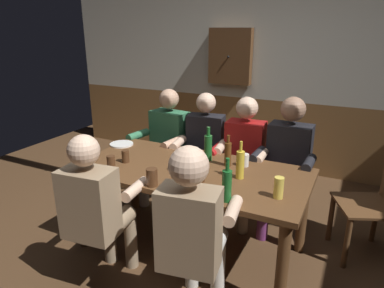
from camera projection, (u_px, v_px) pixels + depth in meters
ground_plane at (180, 260)px, 2.84m from camera, size 7.02×7.02×0.00m
back_wall_upper at (268, 34)px, 4.28m from camera, size 5.85×0.12×1.62m
back_wall_wainscot at (262, 132)px, 4.69m from camera, size 5.85×0.12×0.92m
dining_table at (190, 180)px, 2.81m from camera, size 1.85×0.92×0.73m
person_0 at (166, 142)px, 3.65m from camera, size 0.57×0.55×1.21m
person_1 at (203, 149)px, 3.46m from camera, size 0.53×0.54×1.21m
person_2 at (243, 155)px, 3.29m from camera, size 0.51×0.52×1.20m
person_3 at (287, 160)px, 3.11m from camera, size 0.52×0.52×1.24m
person_4 at (97, 205)px, 2.38m from camera, size 0.52×0.55×1.18m
person_5 at (193, 228)px, 2.07m from camera, size 0.53×0.56×1.22m
chair_empty_near_left at (377, 203)px, 2.78m from camera, size 0.58×0.58×0.88m
table_candle at (195, 167)px, 2.71m from camera, size 0.04×0.04×0.08m
plate_0 at (122, 144)px, 3.34m from camera, size 0.22×0.22×0.01m
bottle_0 at (240, 164)px, 2.57m from camera, size 0.06×0.06×0.29m
bottle_1 at (228, 154)px, 2.81m from camera, size 0.06×0.06×0.26m
bottle_2 at (227, 185)px, 2.23m from camera, size 0.06×0.06×0.30m
bottle_3 at (208, 147)px, 2.93m from camera, size 0.07×0.07×0.29m
pint_glass_0 at (196, 183)px, 2.35m from camera, size 0.08×0.08×0.15m
pint_glass_1 at (125, 156)px, 2.90m from camera, size 0.06×0.06×0.11m
pint_glass_2 at (279, 188)px, 2.28m from camera, size 0.07×0.07×0.15m
pint_glass_3 at (152, 177)px, 2.46m from camera, size 0.08×0.08×0.13m
pint_glass_4 at (199, 171)px, 2.53m from camera, size 0.08×0.08×0.16m
pint_glass_5 at (181, 164)px, 2.70m from camera, size 0.08×0.08×0.13m
pint_glass_6 at (245, 160)px, 2.82m from camera, size 0.07×0.07×0.10m
pint_glass_7 at (111, 164)px, 2.68m from camera, size 0.06×0.06×0.14m
wall_dart_cabinet at (230, 56)px, 4.45m from camera, size 0.56×0.15×0.70m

